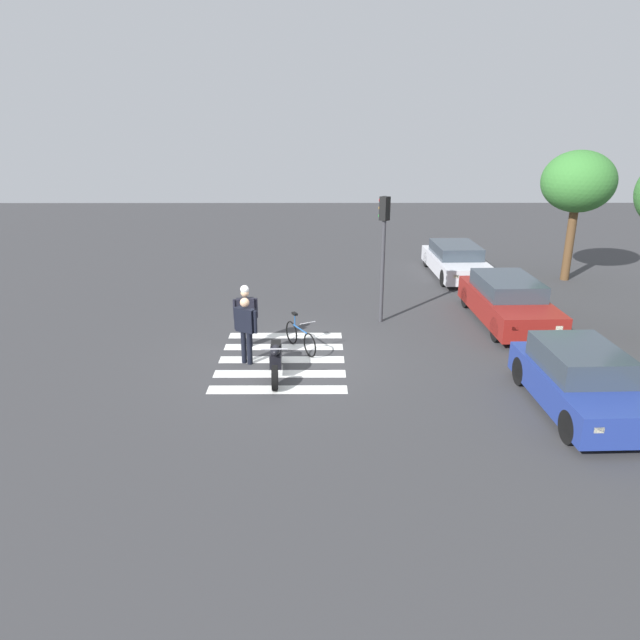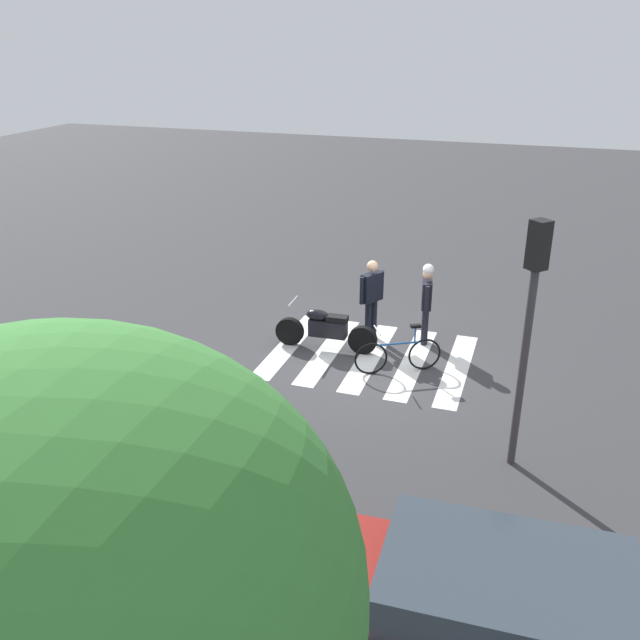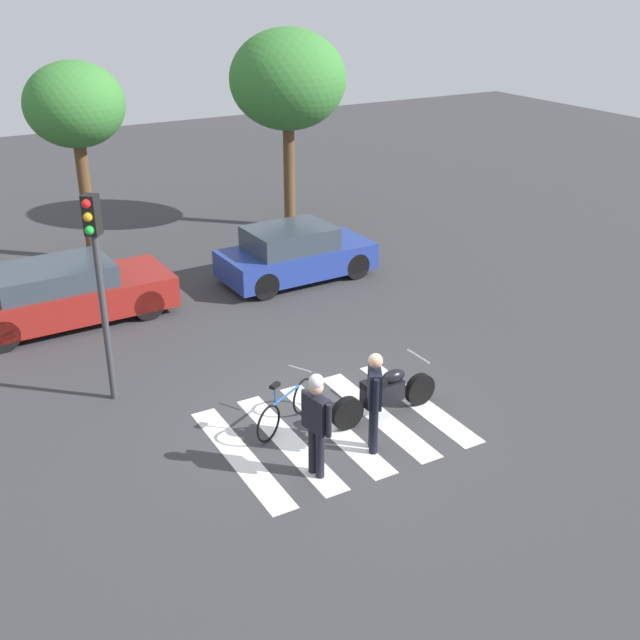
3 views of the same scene
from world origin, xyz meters
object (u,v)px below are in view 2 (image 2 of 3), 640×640
(leaning_bicycle, at_px, (398,355))
(officer_on_foot, at_px, (372,294))
(car_maroon_wagon, at_px, (484,617))
(car_blue_hatchback, at_px, (37,495))
(police_motorcycle, at_px, (326,329))
(officer_by_motorcycle, at_px, (427,298))
(traffic_light_pole, at_px, (531,306))

(leaning_bicycle, relative_size, officer_on_foot, 0.87)
(officer_on_foot, bearing_deg, car_maroon_wagon, 112.43)
(leaning_bicycle, bearing_deg, officer_on_foot, -56.20)
(officer_on_foot, distance_m, car_maroon_wagon, 8.43)
(officer_on_foot, height_order, car_blue_hatchback, officer_on_foot)
(leaning_bicycle, distance_m, car_maroon_wagon, 6.83)
(police_motorcycle, height_order, officer_on_foot, officer_on_foot)
(officer_on_foot, height_order, car_maroon_wagon, officer_on_foot)
(police_motorcycle, distance_m, officer_by_motorcycle, 2.22)
(officer_on_foot, distance_m, car_blue_hatchback, 7.99)
(officer_on_foot, relative_size, car_maroon_wagon, 0.38)
(car_maroon_wagon, bearing_deg, police_motorcycle, -60.32)
(car_blue_hatchback, bearing_deg, leaning_bicycle, -119.17)
(car_maroon_wagon, distance_m, traffic_light_pole, 4.42)
(police_motorcycle, height_order, traffic_light_pole, traffic_light_pole)
(leaning_bicycle, xyz_separation_m, traffic_light_pole, (-2.37, 2.46, 2.27))
(leaning_bicycle, height_order, officer_by_motorcycle, officer_by_motorcycle)
(leaning_bicycle, relative_size, officer_by_motorcycle, 0.87)
(leaning_bicycle, bearing_deg, police_motorcycle, -18.38)
(leaning_bicycle, xyz_separation_m, officer_on_foot, (0.92, -1.37, 0.67))
(police_motorcycle, relative_size, car_blue_hatchback, 0.56)
(officer_on_foot, relative_size, traffic_light_pole, 0.46)
(traffic_light_pole, bearing_deg, car_blue_hatchback, 32.69)
(police_motorcycle, bearing_deg, car_blue_hatchback, 75.22)
(police_motorcycle, distance_m, car_maroon_wagon, 8.03)
(leaning_bicycle, relative_size, traffic_light_pole, 0.40)
(police_motorcycle, distance_m, car_blue_hatchback, 6.99)
(officer_by_motorcycle, xyz_separation_m, car_maroon_wagon, (-2.06, 7.93, -0.36))
(leaning_bicycle, bearing_deg, car_maroon_wagon, 109.70)
(officer_by_motorcycle, relative_size, car_maroon_wagon, 0.38)
(car_maroon_wagon, bearing_deg, officer_by_motorcycle, -75.47)
(officer_by_motorcycle, distance_m, car_blue_hatchback, 8.56)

